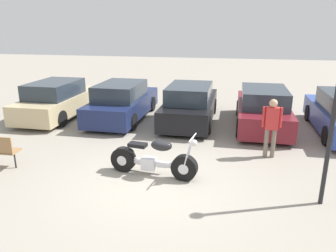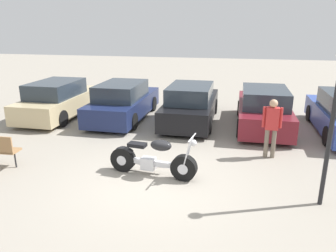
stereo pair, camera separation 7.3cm
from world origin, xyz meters
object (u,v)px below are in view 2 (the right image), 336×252
(parked_car_champagne, at_px, (59,100))
(person_standing, at_px, (272,124))
(parked_car_black, at_px, (191,105))
(lamp_post, at_px, (334,111))
(parked_car_navy, at_px, (123,102))
(motorcycle, at_px, (152,159))
(parked_car_maroon, at_px, (263,109))

(parked_car_champagne, xyz_separation_m, person_standing, (7.87, -2.72, 0.31))
(parked_car_black, bearing_deg, parked_car_champagne, -176.91)
(lamp_post, bearing_deg, parked_car_black, 122.91)
(parked_car_navy, distance_m, lamp_post, 8.15)
(parked_car_navy, height_order, lamp_post, lamp_post)
(parked_car_champagne, bearing_deg, person_standing, -19.07)
(lamp_post, xyz_separation_m, person_standing, (-0.84, 2.36, -1.00))
(parked_car_navy, xyz_separation_m, parked_car_black, (2.62, 0.10, 0.00))
(motorcycle, bearing_deg, lamp_post, -9.13)
(parked_car_maroon, height_order, lamp_post, lamp_post)
(motorcycle, bearing_deg, parked_car_maroon, 58.10)
(parked_car_black, relative_size, person_standing, 2.69)
(person_standing, bearing_deg, parked_car_navy, 151.09)
(parked_car_maroon, bearing_deg, motorcycle, -121.90)
(parked_car_black, height_order, lamp_post, lamp_post)
(person_standing, bearing_deg, lamp_post, -70.47)
(parked_car_maroon, bearing_deg, person_standing, -89.73)
(parked_car_black, bearing_deg, lamp_post, -57.09)
(motorcycle, distance_m, lamp_post, 4.09)
(motorcycle, xyz_separation_m, parked_car_black, (0.26, 4.76, 0.25))
(parked_car_navy, distance_m, person_standing, 6.00)
(parked_car_champagne, relative_size, lamp_post, 1.41)
(parked_car_black, xyz_separation_m, lamp_post, (3.47, -5.36, 1.31))
(parked_car_navy, height_order, parked_car_maroon, same)
(parked_car_navy, relative_size, person_standing, 2.69)
(parked_car_maroon, bearing_deg, parked_car_champagne, -178.87)
(lamp_post, bearing_deg, parked_car_champagne, 149.75)
(parked_car_maroon, distance_m, lamp_post, 5.46)
(motorcycle, bearing_deg, parked_car_navy, 116.81)
(parked_car_black, bearing_deg, parked_car_maroon, -2.80)
(motorcycle, distance_m, parked_car_maroon, 5.46)
(lamp_post, relative_size, person_standing, 1.90)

